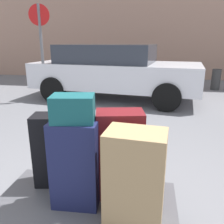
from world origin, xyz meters
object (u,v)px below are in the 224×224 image
at_px(suitcase_tan_front_left, 135,179).
at_px(suitcase_black_rear_left, 57,150).
at_px(luggage_cart, 86,210).
at_px(duffel_bag_teal_topmost_pile, 73,108).
at_px(no_parking_sign, 41,43).
at_px(bollard_kerb_near, 216,80).
at_px(suitcase_maroon_stacked_top, 120,154).
at_px(parked_car, 114,70).
at_px(suitcase_navy_rear_right, 76,164).

distance_m(suitcase_tan_front_left, suitcase_black_rear_left, 0.76).
height_order(luggage_cart, duffel_bag_teal_topmost_pile, duffel_bag_teal_topmost_pile).
bearing_deg(duffel_bag_teal_topmost_pile, no_parking_sign, 108.61).
distance_m(suitcase_black_rear_left, bollard_kerb_near, 6.85).
bearing_deg(suitcase_maroon_stacked_top, parked_car, 87.97).
height_order(suitcase_black_rear_left, suitcase_maroon_stacked_top, suitcase_maroon_stacked_top).
bearing_deg(bollard_kerb_near, suitcase_navy_rear_right, -111.40).
relative_size(suitcase_maroon_stacked_top, duffel_bag_teal_topmost_pile, 2.40).
height_order(luggage_cart, bollard_kerb_near, bollard_kerb_near).
height_order(suitcase_navy_rear_right, suitcase_maroon_stacked_top, suitcase_maroon_stacked_top).
bearing_deg(suitcase_maroon_stacked_top, suitcase_black_rear_left, 161.97).
bearing_deg(luggage_cart, suitcase_navy_rear_right, -172.50).
height_order(luggage_cart, suitcase_maroon_stacked_top, suitcase_maroon_stacked_top).
bearing_deg(parked_car, luggage_cart, -83.36).
distance_m(suitcase_navy_rear_right, suitcase_tan_front_left, 0.45).
xyz_separation_m(suitcase_navy_rear_right, duffel_bag_teal_topmost_pile, (0.00, 0.00, 0.41)).
distance_m(suitcase_black_rear_left, suitcase_maroon_stacked_top, 0.53).
xyz_separation_m(suitcase_navy_rear_right, no_parking_sign, (-2.22, 4.20, 0.80)).
xyz_separation_m(suitcase_maroon_stacked_top, duffel_bag_teal_topmost_pile, (-0.29, -0.17, 0.39)).
height_order(suitcase_maroon_stacked_top, no_parking_sign, no_parking_sign).
bearing_deg(suitcase_tan_front_left, suitcase_navy_rear_right, 168.41).
relative_size(luggage_cart, parked_car, 0.30).
bearing_deg(suitcase_black_rear_left, duffel_bag_teal_topmost_pile, -53.63).
bearing_deg(parked_car, suitcase_black_rear_left, -86.70).
height_order(suitcase_navy_rear_right, no_parking_sign, no_parking_sign).
xyz_separation_m(suitcase_black_rear_left, duffel_bag_teal_topmost_pile, (0.23, -0.23, 0.43)).
bearing_deg(duffel_bag_teal_topmost_pile, bollard_kerb_near, 59.42).
relative_size(suitcase_black_rear_left, parked_car, 0.13).
bearing_deg(suitcase_navy_rear_right, suitcase_tan_front_left, -20.12).
bearing_deg(duffel_bag_teal_topmost_pile, suitcase_black_rear_left, 126.65).
xyz_separation_m(luggage_cart, suitcase_black_rear_left, (-0.29, 0.22, 0.37)).
distance_m(luggage_cart, suitcase_navy_rear_right, 0.40).
distance_m(parked_car, no_parking_sign, 1.94).
xyz_separation_m(suitcase_maroon_stacked_top, parked_car, (-0.79, 4.61, 0.08)).
relative_size(suitcase_navy_rear_right, no_parking_sign, 0.27).
xyz_separation_m(luggage_cart, suitcase_maroon_stacked_top, (0.23, 0.16, 0.41)).
bearing_deg(suitcase_navy_rear_right, parked_car, 93.24).
height_order(parked_car, bollard_kerb_near, parked_car).
relative_size(suitcase_tan_front_left, no_parking_sign, 0.28).
distance_m(luggage_cart, suitcase_tan_front_left, 0.56).
distance_m(suitcase_navy_rear_right, duffel_bag_teal_topmost_pile, 0.41).
relative_size(luggage_cart, suitcase_black_rear_left, 2.24).
relative_size(duffel_bag_teal_topmost_pile, no_parking_sign, 0.12).
xyz_separation_m(luggage_cart, parked_car, (-0.56, 4.77, 0.49)).
relative_size(suitcase_navy_rear_right, suitcase_maroon_stacked_top, 0.95).
distance_m(duffel_bag_teal_topmost_pile, no_parking_sign, 4.77).
relative_size(suitcase_tan_front_left, bollard_kerb_near, 1.00).
xyz_separation_m(suitcase_navy_rear_right, parked_car, (-0.50, 4.78, 0.10)).
distance_m(suitcase_maroon_stacked_top, bollard_kerb_near, 6.71).
xyz_separation_m(suitcase_tan_front_left, parked_car, (-0.93, 4.91, 0.09)).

